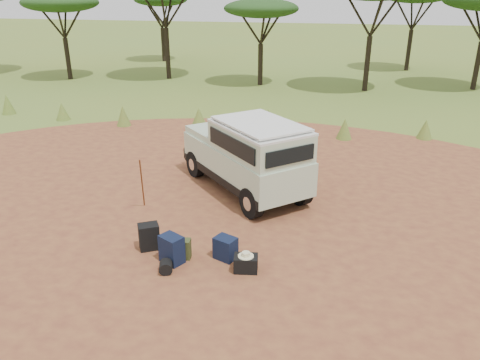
% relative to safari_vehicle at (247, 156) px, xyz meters
% --- Properties ---
extents(ground, '(140.00, 140.00, 0.00)m').
position_rel_safari_vehicle_xyz_m(ground, '(-0.39, -2.79, -1.04)').
color(ground, olive).
rests_on(ground, ground).
extents(dirt_clearing, '(23.00, 23.00, 0.01)m').
position_rel_safari_vehicle_xyz_m(dirt_clearing, '(-0.39, -2.79, -1.03)').
color(dirt_clearing, '#955B30').
rests_on(dirt_clearing, ground).
extents(grass_fringe, '(36.60, 1.60, 0.90)m').
position_rel_safari_vehicle_xyz_m(grass_fringe, '(-0.27, 5.88, -0.63)').
color(grass_fringe, olive).
rests_on(grass_fringe, ground).
extents(safari_vehicle, '(4.25, 4.38, 2.15)m').
position_rel_safari_vehicle_xyz_m(safari_vehicle, '(0.00, 0.00, 0.00)').
color(safari_vehicle, '#B5CAAD').
rests_on(safari_vehicle, ground).
extents(walking_staff, '(0.25, 0.54, 1.49)m').
position_rel_safari_vehicle_xyz_m(walking_staff, '(-2.37, -1.78, -0.30)').
color(walking_staff, brown).
rests_on(walking_staff, ground).
extents(backpack_black, '(0.54, 0.49, 0.59)m').
position_rel_safari_vehicle_xyz_m(backpack_black, '(-1.46, -3.57, -0.74)').
color(backpack_black, black).
rests_on(backpack_black, ground).
extents(backpack_navy, '(0.58, 0.52, 0.62)m').
position_rel_safari_vehicle_xyz_m(backpack_navy, '(-0.78, -4.00, -0.73)').
color(backpack_navy, '#101B34').
rests_on(backpack_navy, ground).
extents(backpack_olive, '(0.35, 0.27, 0.44)m').
position_rel_safari_vehicle_xyz_m(backpack_olive, '(-0.61, -3.79, -0.82)').
color(backpack_olive, '#414620').
rests_on(backpack_olive, ground).
extents(duffel_navy, '(0.54, 0.48, 0.50)m').
position_rel_safari_vehicle_xyz_m(duffel_navy, '(0.28, -3.61, -0.79)').
color(duffel_navy, '#101B34').
rests_on(duffel_navy, ground).
extents(hard_case, '(0.53, 0.41, 0.34)m').
position_rel_safari_vehicle_xyz_m(hard_case, '(0.79, -3.98, -0.87)').
color(hard_case, black).
rests_on(hard_case, ground).
extents(stuff_sack, '(0.35, 0.35, 0.27)m').
position_rel_safari_vehicle_xyz_m(stuff_sack, '(-0.77, -4.39, -0.90)').
color(stuff_sack, black).
rests_on(stuff_sack, ground).
extents(safari_hat, '(0.32, 0.32, 0.09)m').
position_rel_safari_vehicle_xyz_m(safari_hat, '(0.79, -3.98, -0.66)').
color(safari_hat, beige).
rests_on(safari_hat, hard_case).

